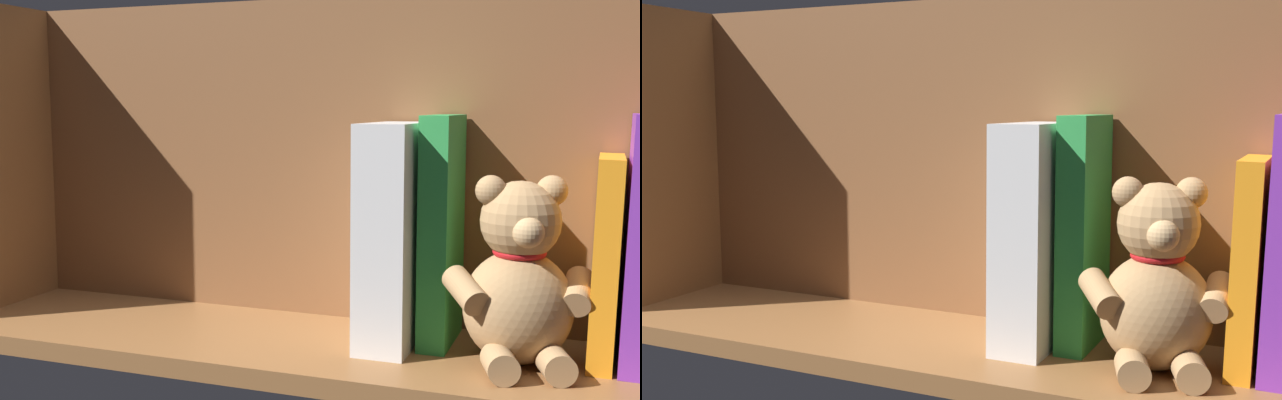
{
  "view_description": "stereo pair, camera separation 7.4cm",
  "coord_description": "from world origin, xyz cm",
  "views": [
    {
      "loc": [
        -29.64,
        79.81,
        26.24
      ],
      "look_at": [
        0.0,
        0.0,
        15.8
      ],
      "focal_mm": 43.32,
      "sensor_mm": 36.0,
      "label": 1
    },
    {
      "loc": [
        -36.49,
        76.93,
        26.24
      ],
      "look_at": [
        0.0,
        0.0,
        15.8
      ],
      "focal_mm": 43.32,
      "sensor_mm": 36.0,
      "label": 2
    }
  ],
  "objects": [
    {
      "name": "shelf_side_divider",
      "position": [
        44.96,
        0.0,
        19.6
      ],
      "size": [
        2.4,
        18.3,
        39.2
      ],
      "primitive_type": "cube",
      "color": "brown",
      "rests_on": "ground_plane"
    },
    {
      "name": "ground_plane",
      "position": [
        0.0,
        0.0,
        -1.1
      ],
      "size": [
        93.93,
        24.3,
        2.2
      ],
      "primitive_type": "cube",
      "color": "brown"
    },
    {
      "name": "book_3",
      "position": [
        -30.07,
        -2.95,
        10.59
      ],
      "size": [
        2.88,
        11.61,
        21.23
      ],
      "primitive_type": "cube",
      "rotation": [
        0.0,
        -0.02,
        0.0
      ],
      "color": "orange",
      "rests_on": "ground_plane"
    },
    {
      "name": "book_4",
      "position": [
        -13.04,
        -3.42,
        12.62
      ],
      "size": [
        3.12,
        10.66,
        25.23
      ],
      "primitive_type": "cube",
      "color": "green",
      "rests_on": "ground_plane"
    },
    {
      "name": "shelf_back_panel",
      "position": [
        0.0,
        -9.9,
        19.6
      ],
      "size": [
        93.93,
        1.5,
        39.2
      ],
      "primitive_type": "cube",
      "color": "brown",
      "rests_on": "ground_plane"
    },
    {
      "name": "dictionary_thick_white",
      "position": [
        -8.15,
        -1.58,
        12.2
      ],
      "size": [
        5.58,
        14.13,
        24.4
      ],
      "primitive_type": "cube",
      "color": "silver",
      "rests_on": "ground_plane"
    },
    {
      "name": "teddy_bear",
      "position": [
        -21.97,
        1.33,
        8.52
      ],
      "size": [
        14.92,
        14.63,
        19.35
      ],
      "rotation": [
        0.0,
        0.0,
        0.32
      ],
      "color": "tan",
      "rests_on": "ground_plane"
    }
  ]
}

